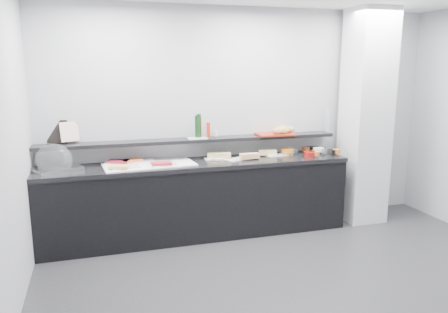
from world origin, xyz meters
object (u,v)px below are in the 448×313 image
object	(u,v)px
framed_print	(57,132)
condiment_tray	(197,138)
cloche_base	(58,169)
bread_tray	(274,134)
sandwich_plate_mid	(239,159)
carafe	(327,121)

from	to	relation	value
framed_print	condiment_tray	distance (m)	1.58
cloche_base	framed_print	world-z (taller)	framed_print
bread_tray	condiment_tray	bearing A→B (deg)	-177.49
cloche_base	sandwich_plate_mid	xyz separation A→B (m)	(2.04, -0.01, -0.01)
framed_print	carafe	size ratio (longest dim) A/B	0.87
cloche_base	framed_print	xyz separation A→B (m)	(-0.00, 0.30, 0.36)
framed_print	bread_tray	world-z (taller)	framed_print
sandwich_plate_mid	bread_tray	bearing A→B (deg)	-2.17
cloche_base	sandwich_plate_mid	world-z (taller)	cloche_base
sandwich_plate_mid	condiment_tray	bearing A→B (deg)	140.28
sandwich_plate_mid	framed_print	distance (m)	2.10
sandwich_plate_mid	bread_tray	size ratio (longest dim) A/B	0.77
sandwich_plate_mid	cloche_base	bearing A→B (deg)	158.94
sandwich_plate_mid	bread_tray	world-z (taller)	bread_tray
sandwich_plate_mid	carafe	world-z (taller)	carafe
cloche_base	bread_tray	size ratio (longest dim) A/B	1.00
cloche_base	bread_tray	bearing A→B (deg)	-20.98
carafe	condiment_tray	bearing A→B (deg)	-179.74
sandwich_plate_mid	framed_print	bearing A→B (deg)	150.70
sandwich_plate_mid	framed_print	world-z (taller)	framed_print
framed_print	carafe	bearing A→B (deg)	15.82
sandwich_plate_mid	carafe	size ratio (longest dim) A/B	1.18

